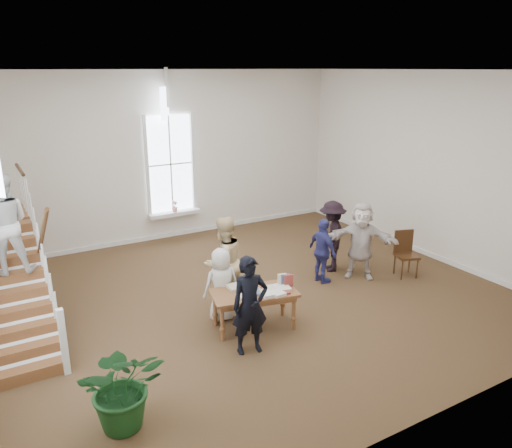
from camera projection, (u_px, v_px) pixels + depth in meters
ground at (252, 296)px, 10.39m from camera, size 10.00×10.00×0.00m
room_shell at (174, 223)px, 13.89m from camera, size 10.49×10.00×10.00m
staircase at (8, 248)px, 8.44m from camera, size 1.10×4.10×2.92m
library_table at (255, 295)px, 8.93m from camera, size 1.65×1.07×0.78m
police_officer at (250, 305)px, 8.12m from camera, size 0.67×0.51×1.68m
elderly_woman at (222, 284)px, 9.24m from camera, size 0.72×0.50×1.40m
person_yellow at (224, 262)px, 9.73m from camera, size 1.02×0.87×1.83m
woman_cluster_a at (323, 251)px, 10.84m from camera, size 0.37×0.86×1.45m
woman_cluster_b at (332, 236)px, 11.47m from camera, size 1.09×1.24×1.66m
woman_cluster_c at (361, 240)px, 11.07m from camera, size 1.53×1.48×1.75m
floor_plant at (123, 386)px, 6.45m from camera, size 1.26×1.15×1.20m
side_chair at (405, 251)px, 11.28m from camera, size 0.57×0.57×1.04m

